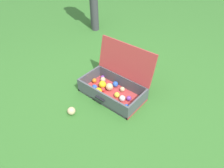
{
  "coord_description": "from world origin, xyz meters",
  "views": [
    {
      "loc": [
        0.93,
        -1.15,
        1.4
      ],
      "look_at": [
        -0.06,
        0.05,
        0.15
      ],
      "focal_mm": 32.27,
      "sensor_mm": 36.0,
      "label": 1
    }
  ],
  "objects": [
    {
      "name": "stray_ball_on_grass",
      "position": [
        -0.19,
        -0.39,
        0.04
      ],
      "size": [
        0.08,
        0.08,
        0.08
      ],
      "primitive_type": "sphere",
      "color": "#D1B784",
      "rests_on": "ground"
    },
    {
      "name": "open_suitcase",
      "position": [
        -0.07,
        0.1,
        0.11
      ],
      "size": [
        0.65,
        0.45,
        0.49
      ],
      "color": "#B23838",
      "rests_on": "ground"
    },
    {
      "name": "ground_plane",
      "position": [
        0.0,
        0.0,
        0.0
      ],
      "size": [
        16.0,
        16.0,
        0.0
      ],
      "primitive_type": "plane",
      "color": "#336B28"
    }
  ]
}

